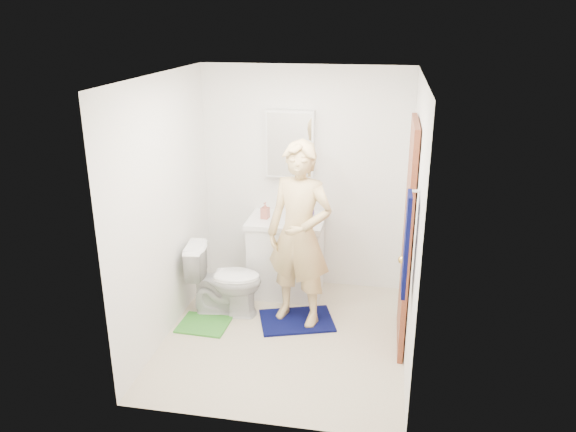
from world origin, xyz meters
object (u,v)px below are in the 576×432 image
object	(u,v)px
toilet	(225,279)
toothbrush_cup	(309,213)
towel	(406,245)
medicine_cabinet	(290,144)
soap_dispenser	(265,210)
man	(299,235)
vanity_cabinet	(286,258)

from	to	relation	value
toilet	toothbrush_cup	bearing A→B (deg)	-54.74
towel	toilet	distance (m)	2.12
medicine_cabinet	toilet	size ratio (longest dim) A/B	0.94
soap_dispenser	man	size ratio (longest dim) A/B	0.10
soap_dispenser	man	xyz separation A→B (m)	(0.45, -0.56, -0.02)
toilet	soap_dispenser	distance (m)	0.84
vanity_cabinet	toothbrush_cup	world-z (taller)	toothbrush_cup
vanity_cabinet	toilet	xyz separation A→B (m)	(-0.52, -0.57, -0.03)
toothbrush_cup	towel	bearing A→B (deg)	-58.75
vanity_cabinet	toothbrush_cup	size ratio (longest dim) A/B	6.81
towel	man	distance (m)	1.34
medicine_cabinet	toilet	world-z (taller)	medicine_cabinet
toothbrush_cup	medicine_cabinet	bearing A→B (deg)	149.01
vanity_cabinet	soap_dispenser	world-z (taller)	soap_dispenser
toothbrush_cup	vanity_cabinet	bearing A→B (deg)	-157.97
toothbrush_cup	man	bearing A→B (deg)	-89.07
soap_dispenser	toothbrush_cup	world-z (taller)	soap_dispenser
vanity_cabinet	soap_dispenser	bearing A→B (deg)	-172.01
medicine_cabinet	towel	size ratio (longest dim) A/B	0.87
toilet	man	size ratio (longest dim) A/B	0.42
toilet	soap_dispenser	xyz separation A→B (m)	(0.30, 0.54, 0.57)
medicine_cabinet	toothbrush_cup	size ratio (longest dim) A/B	5.96
medicine_cabinet	toilet	xyz separation A→B (m)	(-0.52, -0.79, -1.23)
towel	vanity_cabinet	bearing A→B (deg)	128.47
toilet	toothbrush_cup	distance (m)	1.12
toilet	toothbrush_cup	xyz separation A→B (m)	(0.74, 0.66, 0.52)
soap_dispenser	toilet	bearing A→B (deg)	-119.40
soap_dispenser	toothbrush_cup	bearing A→B (deg)	15.32
vanity_cabinet	man	world-z (taller)	man
medicine_cabinet	toothbrush_cup	xyz separation A→B (m)	(0.22, -0.13, -0.70)
vanity_cabinet	soap_dispenser	distance (m)	0.58
medicine_cabinet	man	xyz separation A→B (m)	(0.23, -0.82, -0.68)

